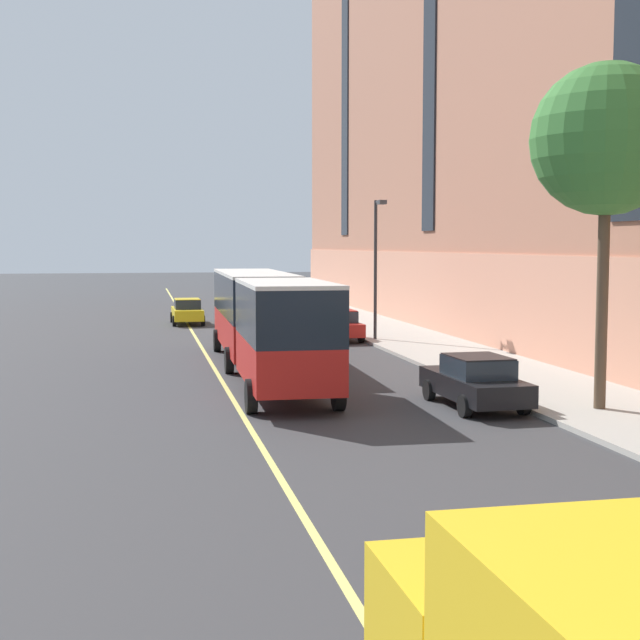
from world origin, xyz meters
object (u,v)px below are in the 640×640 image
(parked_car_red_0, at_px, (338,325))
(parked_car_darkgray_1, at_px, (287,305))
(street_tree_mid_block, at_px, (606,141))
(fire_hydrant, at_px, (330,316))
(taxi_cab, at_px, (187,311))
(street_lamp, at_px, (377,254))
(city_bus, at_px, (264,317))
(parked_car_black_3, at_px, (475,381))

(parked_car_red_0, relative_size, parked_car_darkgray_1, 0.97)
(parked_car_darkgray_1, xyz_separation_m, street_tree_mid_block, (3.20, -35.72, 6.91))
(fire_hydrant, bearing_deg, taxi_cab, 169.49)
(parked_car_red_0, bearing_deg, fire_hydrant, 80.19)
(street_tree_mid_block, bearing_deg, street_lamp, 94.12)
(city_bus, relative_size, street_tree_mid_block, 1.89)
(taxi_cab, bearing_deg, parked_car_darkgray_1, 32.22)
(street_tree_mid_block, bearing_deg, parked_car_black_3, 153.16)
(city_bus, height_order, parked_car_red_0, city_bus)
(city_bus, xyz_separation_m, parked_car_darkgray_1, (5.12, 26.09, -1.35))
(city_bus, bearing_deg, parked_car_red_0, 64.35)
(parked_car_darkgray_1, bearing_deg, taxi_cab, -147.78)
(parked_car_black_3, relative_size, fire_hydrant, 6.48)
(city_bus, bearing_deg, fire_hydrant, 71.31)
(parked_car_red_0, xyz_separation_m, parked_car_darkgray_1, (-0.10, 15.22, 0.00))
(taxi_cab, height_order, street_lamp, street_lamp)
(parked_car_black_3, height_order, street_tree_mid_block, street_tree_mid_block)
(city_bus, height_order, parked_car_darkgray_1, city_bus)
(city_bus, distance_m, taxi_cab, 21.89)
(city_bus, distance_m, parked_car_red_0, 12.13)
(parked_car_black_3, relative_size, street_lamp, 0.68)
(parked_car_darkgray_1, height_order, fire_hydrant, parked_car_darkgray_1)
(parked_car_red_0, distance_m, street_tree_mid_block, 21.85)
(parked_car_darkgray_1, bearing_deg, city_bus, -101.10)
(street_tree_mid_block, xyz_separation_m, street_lamp, (-1.39, 19.35, -3.35))
(street_tree_mid_block, relative_size, fire_hydrant, 13.48)
(parked_car_red_0, distance_m, fire_hydrant, 9.47)
(street_lamp, bearing_deg, parked_car_black_3, -95.62)
(taxi_cab, bearing_deg, street_lamp, -54.37)
(parked_car_red_0, xyz_separation_m, street_lamp, (1.71, -1.15, 3.56))
(city_bus, xyz_separation_m, parked_car_black_3, (5.18, -8.05, -1.35))
(parked_car_darkgray_1, xyz_separation_m, taxi_cab, (-6.84, -4.31, -0.00))
(city_bus, xyz_separation_m, parked_car_red_0, (5.22, 10.86, -1.35))
(parked_car_black_3, distance_m, street_lamp, 18.19)
(parked_car_darkgray_1, distance_m, fire_hydrant, 6.15)
(street_lamp, xyz_separation_m, fire_hydrant, (-0.10, 10.48, -3.85))
(city_bus, height_order, street_tree_mid_block, street_tree_mid_block)
(parked_car_black_3, bearing_deg, parked_car_darkgray_1, 90.10)
(street_lamp, bearing_deg, street_tree_mid_block, -85.88)
(parked_car_darkgray_1, bearing_deg, fire_hydrant, -73.85)
(parked_car_red_0, height_order, parked_car_darkgray_1, same)
(parked_car_red_0, height_order, fire_hydrant, parked_car_red_0)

